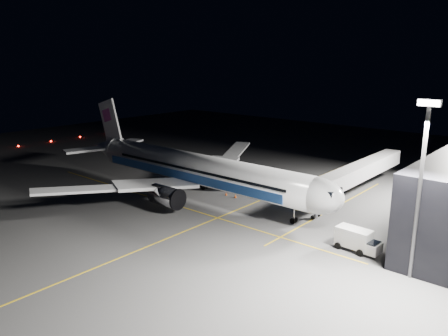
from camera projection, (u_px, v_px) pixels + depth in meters
ground at (198, 197)px, 80.68m from camera, size 200.00×200.00×0.00m
guide_line_main at (241, 208)px, 74.38m from camera, size 0.25×80.00×0.01m
guide_line_cross at (175, 205)px, 76.26m from camera, size 70.00×0.25×0.01m
guide_line_side at (332, 209)px, 74.19m from camera, size 0.25×40.00×0.01m
airliner at (194, 169)px, 80.10m from camera, size 61.48×54.22×16.64m
jet_bridge at (355, 174)px, 79.01m from camera, size 3.60×34.40×6.30m
floodlight_mast_south at (421, 175)px, 48.02m from camera, size 2.40×0.67×20.70m
taxiway_lights at (18, 146)px, 126.00m from camera, size 0.44×60.44×0.44m
service_truck at (357, 240)px, 57.58m from camera, size 6.05×2.95×3.01m
baggage_tug at (273, 172)px, 95.21m from camera, size 2.64×2.19×1.80m
safety_cone_a at (226, 194)px, 81.45m from camera, size 0.40×0.40×0.60m
safety_cone_b at (235, 196)px, 80.03m from camera, size 0.45×0.45×0.68m
safety_cone_c at (230, 177)px, 93.16m from camera, size 0.35×0.35×0.52m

